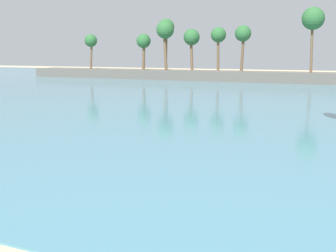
# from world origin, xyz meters

# --- Properties ---
(sea) EXTENTS (220.00, 106.40, 0.06)m
(sea) POSITION_xyz_m (0.00, 61.21, 0.03)
(sea) COLOR teal
(sea) RESTS_ON ground
(palm_headland) EXTENTS (107.67, 6.51, 12.90)m
(palm_headland) POSITION_xyz_m (1.15, 74.29, 3.29)
(palm_headland) COLOR #605B54
(palm_headland) RESTS_ON ground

